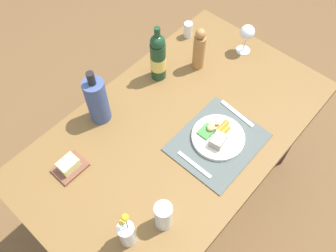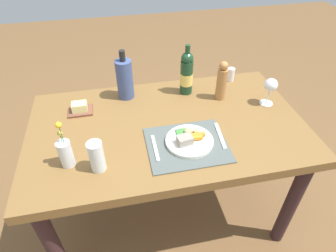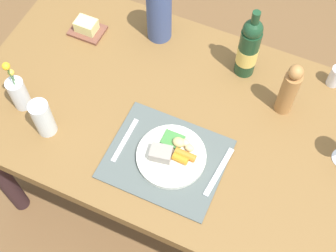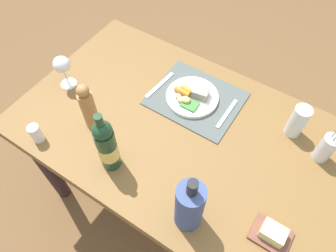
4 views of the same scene
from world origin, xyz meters
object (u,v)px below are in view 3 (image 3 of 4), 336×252
knife (219,172)px  butter_dish (87,28)px  dining_table (171,126)px  wine_bottle (249,48)px  flower_vase (18,92)px  cooler_bottle (159,13)px  fork (125,140)px  dinner_plate (172,155)px  salt_shaker (335,76)px  water_tumbler (44,120)px  pepper_mill (289,90)px

knife → butter_dish: size_ratio=1.47×
dining_table → wine_bottle: (0.17, 0.28, 0.23)m
flower_vase → cooler_bottle: 0.58m
dining_table → fork: bearing=-119.0°
cooler_bottle → butter_dish: bearing=-159.1°
knife → fork: bearing=-170.7°
dinner_plate → salt_shaker: size_ratio=2.75×
dining_table → cooler_bottle: cooler_bottle is taller
fork → cooler_bottle: bearing=101.1°
flower_vase → water_tumbler: (0.13, -0.05, -0.01)m
dinner_plate → water_tumbler: 0.44m
salt_shaker → flower_vase: bearing=-151.1°
butter_dish → cooler_bottle: bearing=20.9°
dining_table → dinner_plate: 0.22m
butter_dish → cooler_bottle: (0.26, 0.10, 0.10)m
dining_table → knife: size_ratio=7.53×
wine_bottle → fork: bearing=-120.7°
dinner_plate → pepper_mill: pepper_mill is taller
flower_vase → wine_bottle: wine_bottle is taller
butter_dish → wine_bottle: bearing=6.8°
water_tumbler → pepper_mill: bearing=30.3°
dining_table → knife: knife is taller
butter_dish → cooler_bottle: size_ratio=0.45×
butter_dish → pepper_mill: pepper_mill is taller
dining_table → wine_bottle: size_ratio=4.76×
pepper_mill → butter_dish: bearing=178.0°
fork → water_tumbler: bearing=-165.3°
fork → flower_vase: (-0.40, -0.01, 0.06)m
fork → dinner_plate: bearing=3.2°
dining_table → flower_vase: flower_vase is taller
pepper_mill → salt_shaker: pepper_mill is taller
dinner_plate → pepper_mill: (0.28, 0.34, 0.09)m
cooler_bottle → dining_table: bearing=-58.6°
flower_vase → salt_shaker: (0.98, 0.54, -0.03)m
knife → pepper_mill: bearing=76.5°
fork → cooler_bottle: size_ratio=0.60×
flower_vase → pepper_mill: 0.92m
butter_dish → salt_shaker: (0.93, 0.15, 0.02)m
pepper_mill → salt_shaker: bearing=52.9°
knife → salt_shaker: size_ratio=2.26×
fork → pepper_mill: (0.45, 0.35, 0.10)m
pepper_mill → knife: bearing=-109.2°
fork → water_tumbler: size_ratio=1.18×
butter_dish → dinner_plate: bearing=-35.0°
butter_dish → water_tumbler: water_tumbler is taller
wine_bottle → salt_shaker: 0.33m
fork → cooler_bottle: cooler_bottle is taller
salt_shaker → butter_dish: bearing=-170.8°
fork → flower_vase: bearing=-177.6°
butter_dish → wine_bottle: size_ratio=0.43×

